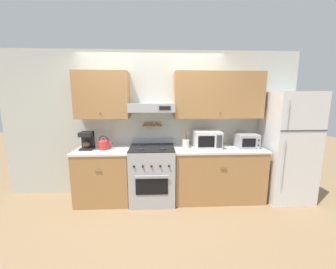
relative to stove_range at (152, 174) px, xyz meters
name	(u,v)px	position (x,y,z in m)	size (l,w,h in m)	color
ground_plane	(152,209)	(0.00, -0.31, -0.47)	(16.00, 16.00, 0.00)	#937551
wall_back	(160,114)	(0.15, 0.31, 0.99)	(5.20, 0.46, 2.55)	silver
counter_left	(104,175)	(-0.82, 0.03, -0.02)	(0.89, 0.66, 0.90)	#AD7A47
counter_right	(217,173)	(1.13, 0.03, -0.02)	(1.52, 0.66, 0.90)	#AD7A47
stove_range	(152,174)	(0.00, 0.00, 0.00)	(0.73, 0.71, 1.03)	#ADAFB5
refrigerator	(287,147)	(2.31, -0.01, 0.45)	(0.74, 0.72, 1.84)	white
tea_kettle	(104,144)	(-0.80, 0.03, 0.52)	(0.24, 0.18, 0.23)	red
coffee_maker	(87,140)	(-1.07, 0.06, 0.58)	(0.20, 0.23, 0.29)	black
microwave	(207,139)	(0.93, 0.05, 0.58)	(0.44, 0.36, 0.29)	white
utensil_crock	(186,144)	(0.57, 0.03, 0.51)	(0.11, 0.11, 0.30)	silver
toaster_oven	(246,141)	(1.61, 0.03, 0.55)	(0.34, 0.33, 0.24)	#ADAFB5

